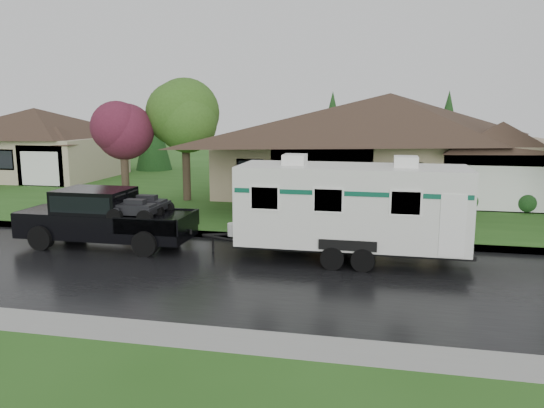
{
  "coord_description": "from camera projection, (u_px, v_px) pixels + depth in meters",
  "views": [
    {
      "loc": [
        1.82,
        -16.83,
        4.88
      ],
      "look_at": [
        -2.2,
        2.0,
        1.42
      ],
      "focal_mm": 35.0,
      "sensor_mm": 36.0,
      "label": 1
    }
  ],
  "objects": [
    {
      "name": "ground",
      "position": [
        325.0,
        259.0,
        17.44
      ],
      "size": [
        140.0,
        140.0,
        0.0
      ],
      "primitive_type": "plane",
      "color": "#28571B",
      "rests_on": "ground"
    },
    {
      "name": "curb",
      "position": [
        332.0,
        241.0,
        19.59
      ],
      "size": [
        140.0,
        0.5,
        0.15
      ],
      "primitive_type": "cube",
      "color": "gray",
      "rests_on": "ground"
    },
    {
      "name": "pickup_truck",
      "position": [
        103.0,
        216.0,
        19.0
      ],
      "size": [
        6.19,
        2.35,
        2.06
      ],
      "color": "black",
      "rests_on": "ground"
    },
    {
      "name": "tree_red",
      "position": [
        123.0,
        130.0,
        26.04
      ],
      "size": [
        3.25,
        3.25,
        5.38
      ],
      "color": "#382B1E",
      "rests_on": "lawn"
    },
    {
      "name": "travel_trailer",
      "position": [
        351.0,
        205.0,
        17.06
      ],
      "size": [
        7.64,
        2.68,
        3.43
      ],
      "color": "silver",
      "rests_on": "ground"
    },
    {
      "name": "road",
      "position": [
        317.0,
        278.0,
        15.51
      ],
      "size": [
        140.0,
        8.0,
        0.01
      ],
      "primitive_type": "cube",
      "color": "black",
      "rests_on": "ground"
    },
    {
      "name": "house_far",
      "position": [
        37.0,
        137.0,
        36.65
      ],
      "size": [
        10.8,
        8.64,
        5.8
      ],
      "color": "tan",
      "rests_on": "lawn"
    },
    {
      "name": "lawn",
      "position": [
        353.0,
        190.0,
        31.86
      ],
      "size": [
        140.0,
        26.0,
        0.15
      ],
      "primitive_type": "cube",
      "color": "#28571B",
      "rests_on": "ground"
    },
    {
      "name": "tree_left_green",
      "position": [
        185.0,
        120.0,
        27.19
      ],
      "size": [
        3.65,
        3.65,
        6.04
      ],
      "color": "#382B1E",
      "rests_on": "lawn"
    },
    {
      "name": "house_main",
      "position": [
        394.0,
        132.0,
        29.65
      ],
      "size": [
        19.44,
        10.8,
        6.9
      ],
      "color": "tan",
      "rests_on": "lawn"
    },
    {
      "name": "shrub_row",
      "position": [
        387.0,
        197.0,
        25.86
      ],
      "size": [
        13.6,
        1.0,
        1.0
      ],
      "color": "#143814",
      "rests_on": "lawn"
    }
  ]
}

